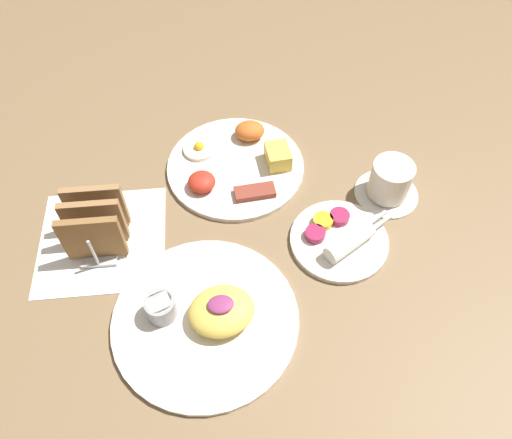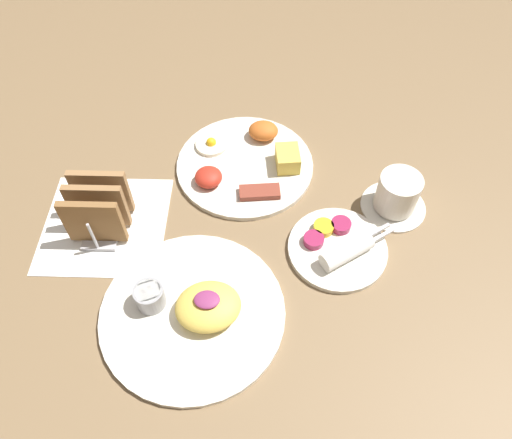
# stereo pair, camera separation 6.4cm
# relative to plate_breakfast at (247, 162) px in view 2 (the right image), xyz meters

# --- Properties ---
(ground_plane) EXTENTS (3.00, 3.00, 0.00)m
(ground_plane) POSITION_rel_plate_breakfast_xyz_m (-0.01, -0.19, -0.01)
(ground_plane) COLOR brown
(napkin_flat) EXTENTS (0.22, 0.22, 0.00)m
(napkin_flat) POSITION_rel_plate_breakfast_xyz_m (-0.25, -0.15, -0.01)
(napkin_flat) COLOR white
(napkin_flat) RESTS_ON ground_plane
(plate_breakfast) EXTENTS (0.27, 0.27, 0.05)m
(plate_breakfast) POSITION_rel_plate_breakfast_xyz_m (0.00, 0.00, 0.00)
(plate_breakfast) COLOR silver
(plate_breakfast) RESTS_ON ground_plane
(plate_condiments) EXTENTS (0.19, 0.17, 0.04)m
(plate_condiments) POSITION_rel_plate_breakfast_xyz_m (0.17, -0.20, 0.00)
(plate_condiments) COLOR silver
(plate_condiments) RESTS_ON ground_plane
(plate_foreground) EXTENTS (0.30, 0.30, 0.06)m
(plate_foreground) POSITION_rel_plate_breakfast_xyz_m (-0.07, -0.32, 0.00)
(plate_foreground) COLOR silver
(plate_foreground) RESTS_ON ground_plane
(toast_rack) EXTENTS (0.10, 0.12, 0.10)m
(toast_rack) POSITION_rel_plate_breakfast_xyz_m (-0.25, -0.15, 0.04)
(toast_rack) COLOR #B7B7BC
(toast_rack) RESTS_ON ground_plane
(coffee_cup) EXTENTS (0.12, 0.12, 0.08)m
(coffee_cup) POSITION_rel_plate_breakfast_xyz_m (0.28, -0.10, 0.02)
(coffee_cup) COLOR silver
(coffee_cup) RESTS_ON ground_plane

